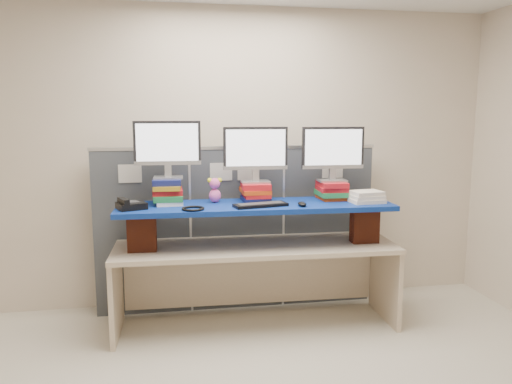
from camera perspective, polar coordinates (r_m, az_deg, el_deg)
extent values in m
cube|color=beige|center=(2.81, 2.71, 0.32)|extent=(5.00, 4.00, 2.80)
cube|color=#3D4248|center=(4.62, -12.88, -4.65)|extent=(0.85, 0.05, 1.50)
cube|color=#3D4248|center=(4.65, -2.13, -4.33)|extent=(0.85, 0.05, 1.50)
cube|color=#3D4248|center=(4.84, 8.10, -3.89)|extent=(0.85, 0.05, 1.50)
cube|color=silver|center=(4.54, -2.19, 5.11)|extent=(2.60, 0.06, 0.03)
cube|color=silver|center=(4.50, -14.20, 2.06)|extent=(0.20, 0.00, 0.16)
cube|color=silver|center=(4.51, -4.01, 2.32)|extent=(0.20, 0.00, 0.16)
cube|color=silver|center=(4.54, -0.87, 2.39)|extent=(0.20, 0.00, 0.16)
cube|color=silver|center=(4.73, 8.74, 2.56)|extent=(0.20, 0.00, 0.16)
cube|color=beige|center=(4.25, 0.00, -6.31)|extent=(2.39, 0.75, 0.04)
cube|color=beige|center=(4.35, -15.69, -11.27)|extent=(0.06, 0.64, 0.68)
cube|color=beige|center=(4.66, 14.55, -9.84)|extent=(0.06, 0.64, 0.68)
cube|color=maroon|center=(4.12, -12.91, -4.49)|extent=(0.23, 0.13, 0.31)
cube|color=maroon|center=(4.39, 12.30, -3.65)|extent=(0.23, 0.13, 0.31)
cube|color=navy|center=(4.17, 0.00, -1.64)|extent=(2.30, 0.63, 0.04)
cube|color=white|center=(4.23, -9.86, -1.09)|extent=(0.22, 0.30, 0.03)
cube|color=#207939|center=(4.22, -10.02, -0.56)|extent=(0.24, 0.30, 0.05)
cube|color=red|center=(4.23, -10.07, 0.08)|extent=(0.24, 0.28, 0.04)
cube|color=#B48818|center=(4.21, -10.08, 0.61)|extent=(0.23, 0.31, 0.04)
cube|color=#131953|center=(4.22, -10.13, 1.22)|extent=(0.24, 0.30, 0.05)
cube|color=#131953|center=(4.27, -0.05, -0.81)|extent=(0.23, 0.29, 0.04)
cube|color=red|center=(4.26, 0.01, -0.31)|extent=(0.22, 0.28, 0.03)
cube|color=#C84112|center=(4.26, -0.11, 0.15)|extent=(0.24, 0.30, 0.04)
cube|color=red|center=(4.25, -0.05, 0.72)|extent=(0.25, 0.29, 0.05)
cube|color=#C84112|center=(4.44, 8.67, -0.59)|extent=(0.23, 0.28, 0.03)
cube|color=#207939|center=(4.42, 8.57, -0.14)|extent=(0.23, 0.29, 0.04)
cube|color=red|center=(4.41, 8.65, 0.40)|extent=(0.25, 0.28, 0.04)
cube|color=red|center=(4.40, 8.68, 0.91)|extent=(0.22, 0.29, 0.04)
cube|color=#9B9CA0|center=(4.21, -9.99, 1.65)|extent=(0.24, 0.16, 0.02)
cube|color=#9B9CA0|center=(4.20, -10.01, 2.42)|extent=(0.06, 0.05, 0.10)
cube|color=black|center=(4.18, -10.10, 5.54)|extent=(0.55, 0.05, 0.36)
cube|color=silver|center=(4.16, -10.10, 5.53)|extent=(0.50, 0.02, 0.32)
cube|color=#9B9CA0|center=(4.26, -0.05, 1.17)|extent=(0.24, 0.16, 0.02)
cube|color=#9B9CA0|center=(4.25, -0.05, 1.94)|extent=(0.06, 0.05, 0.10)
cube|color=black|center=(4.23, -0.05, 5.02)|extent=(0.55, 0.05, 0.36)
cube|color=silver|center=(4.21, -0.01, 5.00)|extent=(0.50, 0.02, 0.32)
cube|color=#9B9CA0|center=(4.40, 8.69, 1.30)|extent=(0.24, 0.16, 0.02)
cube|color=#9B9CA0|center=(4.40, 8.71, 2.04)|extent=(0.06, 0.05, 0.10)
cube|color=black|center=(4.38, 8.78, 5.02)|extent=(0.55, 0.05, 0.36)
cube|color=silver|center=(4.36, 8.87, 5.00)|extent=(0.50, 0.02, 0.32)
cube|color=black|center=(4.04, 0.53, -1.50)|extent=(0.46, 0.23, 0.02)
cube|color=#2D2D30|center=(4.04, 0.53, -1.30)|extent=(0.39, 0.17, 0.00)
ellipsoid|color=black|center=(4.07, 5.29, -1.37)|extent=(0.08, 0.13, 0.04)
cube|color=black|center=(4.06, -14.04, -1.53)|extent=(0.26, 0.25, 0.05)
cube|color=#2D2D30|center=(4.05, -14.05, -1.11)|extent=(0.14, 0.14, 0.01)
cube|color=black|center=(4.03, -14.92, -0.98)|extent=(0.11, 0.19, 0.04)
torus|color=black|center=(3.93, -7.21, -1.89)|extent=(0.22, 0.22, 0.02)
ellipsoid|color=#F15BAE|center=(4.23, -4.72, -0.42)|extent=(0.10, 0.09, 0.12)
sphere|color=#F15BAE|center=(4.22, -4.74, 0.98)|extent=(0.09, 0.09, 0.09)
sphere|color=yellow|center=(4.21, -5.31, 1.34)|extent=(0.04, 0.04, 0.04)
sphere|color=yellow|center=(4.22, -4.18, 1.36)|extent=(0.04, 0.04, 0.04)
cube|color=#F1E5CD|center=(4.33, 12.48, -0.95)|extent=(0.29, 0.24, 0.03)
cube|color=#F1E5CD|center=(4.32, 12.49, -0.53)|extent=(0.28, 0.23, 0.03)
cube|color=#F1E5CD|center=(4.32, 12.51, -0.10)|extent=(0.27, 0.22, 0.03)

